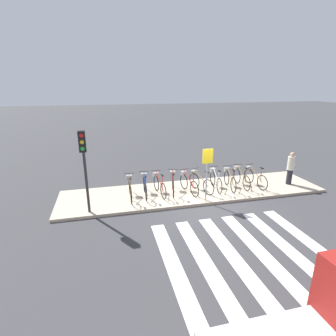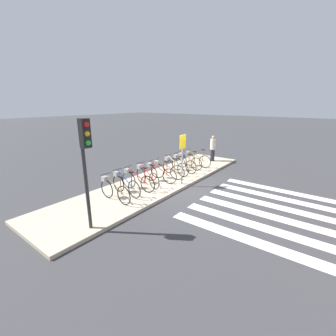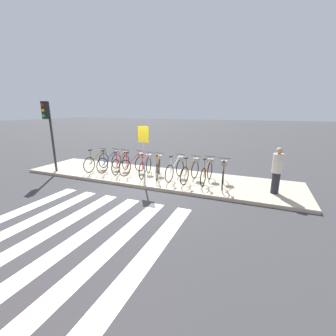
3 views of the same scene
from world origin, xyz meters
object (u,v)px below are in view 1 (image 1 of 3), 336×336
at_px(parked_bicycle_4, 188,183).
at_px(traffic_light, 84,155).
at_px(parked_bicycle_6, 215,179).
at_px(pedestrian, 291,168).
at_px(parked_bicycle_2, 159,184).
at_px(parked_bicycle_5, 200,181).
at_px(parked_bicycle_7, 229,179).
at_px(parked_bicycle_9, 254,177).
at_px(sign_post, 207,166).
at_px(parked_bicycle_8, 241,177).
at_px(parked_bicycle_3, 173,183).
at_px(parked_bicycle_1, 145,185).
at_px(parked_bicycle_0, 130,188).

height_order(parked_bicycle_4, traffic_light, traffic_light).
distance_m(parked_bicycle_6, pedestrian, 3.81).
height_order(parked_bicycle_2, parked_bicycle_5, same).
height_order(parked_bicycle_7, parked_bicycle_9, same).
bearing_deg(sign_post, parked_bicycle_6, 50.45).
bearing_deg(traffic_light, pedestrian, 5.17).
bearing_deg(parked_bicycle_2, traffic_light, -158.46).
bearing_deg(parked_bicycle_6, parked_bicycle_7, -5.93).
relative_size(parked_bicycle_2, parked_bicycle_9, 1.00).
distance_m(parked_bicycle_4, parked_bicycle_8, 2.69).
relative_size(parked_bicycle_3, parked_bicycle_7, 0.99).
relative_size(pedestrian, sign_post, 0.72).
bearing_deg(parked_bicycle_1, sign_post, -25.32).
relative_size(parked_bicycle_0, parked_bicycle_3, 1.02).
distance_m(parked_bicycle_4, parked_bicycle_7, 2.04).
bearing_deg(pedestrian, sign_post, -170.31).
bearing_deg(parked_bicycle_7, parked_bicycle_3, 177.36).
relative_size(parked_bicycle_6, parked_bicycle_9, 1.00).
height_order(parked_bicycle_6, parked_bicycle_8, same).
distance_m(parked_bicycle_0, parked_bicycle_9, 5.95).
distance_m(parked_bicycle_4, parked_bicycle_5, 0.58).
bearing_deg(traffic_light, parked_bicycle_9, 7.81).
bearing_deg(parked_bicycle_3, parked_bicycle_6, -1.55).
bearing_deg(sign_post, parked_bicycle_0, 161.56).
xyz_separation_m(traffic_light, sign_post, (4.76, 0.06, -0.77)).
bearing_deg(parked_bicycle_0, sign_post, -18.44).
distance_m(parked_bicycle_2, pedestrian, 6.48).
height_order(parked_bicycle_3, parked_bicycle_5, same).
bearing_deg(parked_bicycle_8, parked_bicycle_6, -178.94).
bearing_deg(traffic_light, parked_bicycle_3, 18.32).
bearing_deg(parked_bicycle_3, parked_bicycle_0, -176.52).
distance_m(parked_bicycle_7, pedestrian, 3.13).
bearing_deg(traffic_light, sign_post, 0.67).
height_order(parked_bicycle_2, parked_bicycle_4, same).
relative_size(parked_bicycle_5, traffic_light, 0.51).
bearing_deg(parked_bicycle_6, parked_bicycle_4, -176.66).
bearing_deg(parked_bicycle_3, parked_bicycle_5, -5.29).
bearing_deg(parked_bicycle_6, parked_bicycle_0, -179.09).
height_order(parked_bicycle_5, parked_bicycle_9, same).
bearing_deg(parked_bicycle_9, parked_bicycle_5, 179.21).
distance_m(parked_bicycle_5, parked_bicycle_6, 0.79).
distance_m(parked_bicycle_3, parked_bicycle_8, 3.36).
xyz_separation_m(parked_bicycle_1, parked_bicycle_2, (0.63, -0.02, 0.00)).
height_order(parked_bicycle_2, parked_bicycle_7, same).
xyz_separation_m(parked_bicycle_5, sign_post, (-0.11, -1.03, 1.06)).
xyz_separation_m(parked_bicycle_4, parked_bicycle_9, (3.33, -0.02, 0.00)).
bearing_deg(parked_bicycle_8, traffic_light, -170.50).
xyz_separation_m(parked_bicycle_1, parked_bicycle_3, (1.28, 0.00, 0.00)).
bearing_deg(sign_post, pedestrian, 9.69).
distance_m(parked_bicycle_4, sign_post, 1.54).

